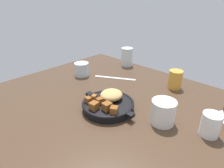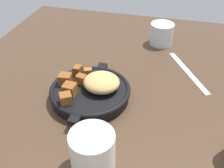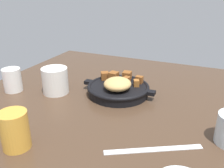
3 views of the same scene
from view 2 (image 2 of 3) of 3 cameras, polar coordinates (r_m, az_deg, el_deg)
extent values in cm
cube|color=#473323|center=(73.81, -0.17, -1.57)|extent=(103.59, 91.97, 2.40)
cylinder|color=black|center=(69.01, -4.63, -1.99)|extent=(19.78, 19.78, 3.01)
torus|color=black|center=(68.23, -4.68, -1.16)|extent=(20.58, 20.58, 1.20)
cube|color=black|center=(60.60, -7.98, -7.55)|extent=(2.64, 2.40, 1.20)
cube|color=black|center=(76.94, -2.08, 3.62)|extent=(2.64, 2.40, 1.20)
ellipsoid|color=tan|center=(66.86, -2.24, 0.37)|extent=(8.69, 9.15, 3.84)
cube|color=brown|center=(69.51, -6.53, 1.00)|extent=(2.48, 2.79, 2.42)
cube|color=brown|center=(65.93, -8.96, -1.17)|extent=(3.11, 3.21, 3.01)
cube|color=brown|center=(63.68, -9.79, -3.08)|extent=(3.64, 3.67, 2.61)
cube|color=brown|center=(73.28, -7.32, 2.98)|extent=(2.47, 2.05, 2.37)
cube|color=#935623|center=(72.55, -5.05, 2.67)|extent=(2.47, 2.67, 2.15)
cube|color=brown|center=(69.82, -9.90, 1.03)|extent=(3.08, 3.30, 2.80)
cube|color=silver|center=(82.24, 15.82, 2.51)|extent=(20.29, 12.43, 0.36)
cylinder|color=silver|center=(51.86, -4.16, -14.15)|extent=(8.57, 8.57, 8.71)
cylinder|color=silver|center=(94.39, 10.47, 10.41)|extent=(7.83, 7.83, 7.31)
camera|label=1|loc=(0.64, -72.46, 9.75)|focal=30.25mm
camera|label=3|loc=(0.94, 50.14, 18.72)|focal=39.19mm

